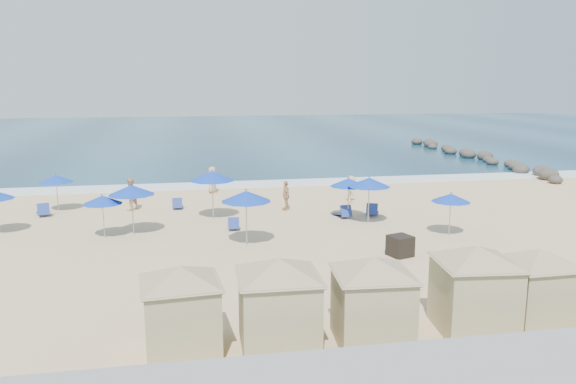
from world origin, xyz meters
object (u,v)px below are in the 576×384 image
Objects in this scene: beachgoer_2 at (286,195)px; cabana_3 at (475,277)px; umbrella_2 at (56,179)px; umbrella_7 at (369,182)px; umbrella_9 at (451,198)px; rock_jetty at (474,155)px; umbrella_6 at (212,176)px; umbrella_5 at (246,196)px; umbrella_3 at (102,200)px; cabana_4 at (537,277)px; cabana_2 at (373,289)px; cabana_0 at (181,298)px; beachgoer_3 at (351,189)px; umbrella_8 at (349,182)px; trash_bin at (400,246)px; umbrella_4 at (131,190)px; beachgoer_4 at (212,180)px; beachgoer_1 at (130,194)px; cabana_1 at (279,292)px.

cabana_3 is at bearing 8.21° from beachgoer_2.
umbrella_7 is at bearing -19.58° from umbrella_2.
cabana_3 is at bearing -112.54° from umbrella_9.
rock_jetty is 9.98× the size of umbrella_6.
umbrella_5 is at bearing -41.07° from umbrella_2.
umbrella_2 reaches higher than umbrella_3.
umbrella_6 reaches higher than umbrella_3.
umbrella_5 is at bearing -25.34° from beachgoer_2.
cabana_4 is at bearing -41.04° from umbrella_3.
cabana_2 reaches higher than umbrella_2.
cabana_0 is 20.24m from beachgoer_3.
umbrella_5 is at bearing -146.61° from umbrella_8.
cabana_0 reaches higher than umbrella_6.
beachgoer_3 is (-17.05, -16.52, 0.47)m from rock_jetty.
trash_bin is (-18.03, -27.09, 0.08)m from rock_jetty.
umbrella_5 is at bearing 179.08° from umbrella_9.
umbrella_4 reaches higher than umbrella_9.
umbrella_7 reaches higher than beachgoer_3.
umbrella_7 is 1.48× the size of beachgoer_2.
cabana_0 is 22.27m from beachgoer_4.
umbrella_4 is 0.94× the size of umbrella_6.
beachgoer_1 is (-15.54, 8.20, -0.90)m from umbrella_9.
cabana_2 is 22.85m from beachgoer_4.
beachgoer_4 is (5.57, 9.99, -0.96)m from umbrella_3.
rock_jetty is at bearing 36.18° from umbrella_4.
trash_bin is at bearing 37.70° from cabana_0.
cabana_4 is at bearing 85.18° from beachgoer_1.
umbrella_5 is 1.52× the size of beachgoer_2.
cabana_4 is at bearing -115.77° from rock_jetty.
umbrella_2 is 1.16× the size of beachgoer_1.
umbrella_2 is at bearing 155.97° from umbrella_9.
beachgoer_1 is (-0.59, 5.33, -1.25)m from umbrella_4.
cabana_0 is 5.30m from cabana_2.
umbrella_7 is (-1.06, 12.73, 0.67)m from cabana_4.
beachgoer_1 reaches higher than beachgoer_2.
cabana_3 is at bearing 0.73° from cabana_1.
umbrella_5 is at bearing -134.99° from rock_jetty.
trash_bin is 11.14m from umbrella_6.
cabana_1 is at bearing -125.42° from rock_jetty.
cabana_2 is 15.45m from umbrella_3.
beachgoer_1 is at bearing 99.36° from cabana_0.
beachgoer_1 is at bearing 152.17° from umbrella_9.
beachgoer_3 is (12.39, 5.01, -1.35)m from umbrella_4.
cabana_3 is 16.83m from beachgoer_2.
cabana_3 reaches higher than umbrella_7.
umbrella_7 reaches higher than trash_bin.
umbrella_3 reaches higher than beachgoer_3.
trash_bin is 8.38m from cabana_2.
rock_jetty is at bearing 166.78° from beachgoer_1.
beachgoer_2 is (-2.68, 16.59, -0.79)m from cabana_3.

